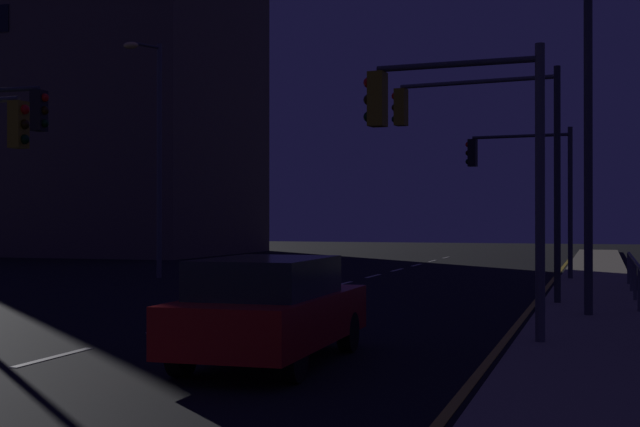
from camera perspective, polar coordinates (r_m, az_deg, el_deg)
The scene contains 11 objects.
ground_plane at distance 21.93m, azimuth -4.02°, elevation -5.93°, with size 112.00×112.00×0.00m, color black.
sidewalk_right at distance 20.38m, azimuth 17.05°, elevation -6.15°, with size 2.30×77.00×0.14m, color gray.
lane_markings_center at distance 25.20m, azimuth -1.06°, elevation -5.18°, with size 0.14×50.00×0.01m.
lane_edge_line at distance 25.42m, azimuth 14.01°, elevation -5.13°, with size 0.14×53.00×0.01m.
car at distance 13.16m, azimuth -3.22°, elevation -6.10°, with size 1.91×4.44×1.57m.
traffic_light_far_left at distance 22.35m, azimuth 10.46°, elevation 4.79°, with size 4.26×0.81×5.65m.
traffic_light_near_right at distance 30.99m, azimuth 12.90°, elevation 2.58°, with size 3.63×0.62×5.06m.
traffic_light_far_right at distance 15.16m, azimuth 8.88°, elevation 4.94°, with size 3.11×0.46×4.86m.
street_lamp_mid_block at distance 19.24m, azimuth 16.12°, elevation 6.50°, with size 1.66×1.03×7.13m.
street_lamp_across_street at distance 32.22m, azimuth -10.59°, elevation 4.66°, with size 0.83×1.47×8.40m.
building_distant at distance 57.01m, azimuth -13.92°, elevation 11.98°, with size 16.82×13.75×28.52m.
Camera 1 is at (8.07, -2.77, 2.16)m, focal length 49.75 mm.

